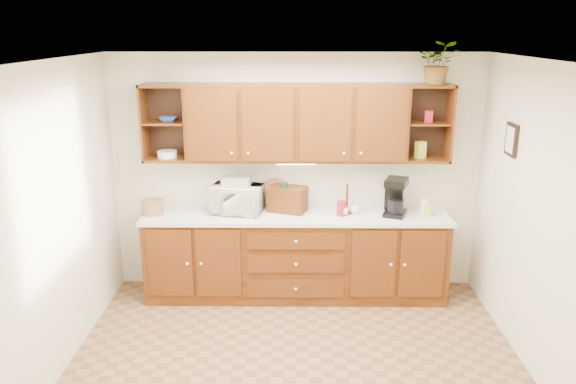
{
  "coord_description": "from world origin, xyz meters",
  "views": [
    {
      "loc": [
        -0.03,
        -4.2,
        2.84
      ],
      "look_at": [
        -0.08,
        1.15,
        1.27
      ],
      "focal_mm": 35.0,
      "sensor_mm": 36.0,
      "label": 1
    }
  ],
  "objects_px": {
    "microwave": "(237,199)",
    "bread_box": "(288,199)",
    "potted_plant": "(438,63)",
    "coffee_maker": "(395,197)"
  },
  "relations": [
    {
      "from": "microwave",
      "to": "potted_plant",
      "type": "bearing_deg",
      "value": 10.74
    },
    {
      "from": "bread_box",
      "to": "potted_plant",
      "type": "height_order",
      "value": "potted_plant"
    },
    {
      "from": "coffee_maker",
      "to": "potted_plant",
      "type": "xyz_separation_m",
      "value": [
        0.37,
        0.08,
        1.37
      ]
    },
    {
      "from": "microwave",
      "to": "coffee_maker",
      "type": "distance_m",
      "value": 1.67
    },
    {
      "from": "bread_box",
      "to": "coffee_maker",
      "type": "height_order",
      "value": "coffee_maker"
    },
    {
      "from": "microwave",
      "to": "bread_box",
      "type": "height_order",
      "value": "microwave"
    },
    {
      "from": "coffee_maker",
      "to": "bread_box",
      "type": "bearing_deg",
      "value": -163.98
    },
    {
      "from": "coffee_maker",
      "to": "potted_plant",
      "type": "bearing_deg",
      "value": 33.76
    },
    {
      "from": "microwave",
      "to": "bread_box",
      "type": "distance_m",
      "value": 0.54
    },
    {
      "from": "microwave",
      "to": "coffee_maker",
      "type": "height_order",
      "value": "coffee_maker"
    }
  ]
}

